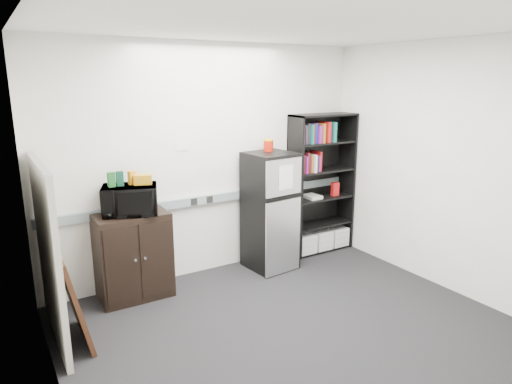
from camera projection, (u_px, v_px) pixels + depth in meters
floor at (296, 332)px, 4.23m from camera, size 4.00×4.00×0.00m
wall_back at (210, 161)px, 5.35m from camera, size 4.00×0.02×2.70m
wall_right at (449, 168)px, 4.91m from camera, size 0.02×3.50×2.70m
wall_left at (46, 230)px, 2.89m from camera, size 0.02×3.50×2.70m
ceiling at (304, 24)px, 3.58m from camera, size 4.00×3.50×0.02m
electrical_raceway at (212, 198)px, 5.44m from camera, size 3.92×0.05×0.10m
wall_note at (182, 146)px, 5.12m from camera, size 0.14×0.00×0.10m
bookshelf at (321, 185)px, 6.08m from camera, size 0.90×0.34×1.85m
cubicle_partition at (48, 253)px, 3.97m from camera, size 0.06×1.30×1.62m
cabinet at (133, 256)px, 4.83m from camera, size 0.74×0.49×0.93m
microwave at (130, 200)px, 4.67m from camera, size 0.64×0.53×0.30m
snack_box_a at (111, 180)px, 4.56m from camera, size 0.07×0.06×0.15m
snack_box_b at (120, 179)px, 4.60m from camera, size 0.08×0.06×0.15m
snack_box_c at (132, 178)px, 4.67m from camera, size 0.08×0.07×0.14m
snack_bag at (143, 180)px, 4.68m from camera, size 0.20×0.16×0.10m
refrigerator at (271, 211)px, 5.55m from camera, size 0.59×0.62×1.44m
coffee_can at (268, 144)px, 5.49m from camera, size 0.12×0.12×0.17m
framed_poster at (72, 296)px, 3.98m from camera, size 0.21×0.68×0.87m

